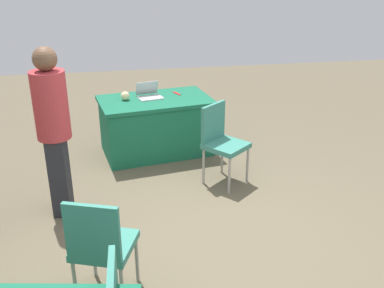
# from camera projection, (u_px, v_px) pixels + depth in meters

# --- Properties ---
(ground_plane) EXTENTS (14.40, 14.40, 0.00)m
(ground_plane) POSITION_uv_depth(u_px,v_px,m) (208.00, 238.00, 4.35)
(ground_plane) COLOR brown
(table_foreground) EXTENTS (1.61, 1.11, 0.78)m
(table_foreground) POSITION_uv_depth(u_px,v_px,m) (156.00, 126.00, 6.14)
(table_foreground) COLOR #196647
(table_foreground) RESTS_ON ground
(chair_near_front) EXTENTS (0.57, 0.57, 0.95)m
(chair_near_front) POSITION_uv_depth(u_px,v_px,m) (101.00, 243.00, 3.36)
(chair_near_front) COLOR #9E9993
(chair_near_front) RESTS_ON ground
(chair_aisle) EXTENTS (0.62, 0.62, 0.97)m
(chair_aisle) POSITION_uv_depth(u_px,v_px,m) (221.00, 139.00, 5.25)
(chair_aisle) COLOR #9E9993
(chair_aisle) RESTS_ON ground
(person_attendee_browsing) EXTENTS (0.36, 0.36, 1.78)m
(person_attendee_browsing) POSITION_uv_depth(u_px,v_px,m) (53.00, 125.00, 4.42)
(person_attendee_browsing) COLOR #26262D
(person_attendee_browsing) RESTS_ON ground
(laptop_silver) EXTENTS (0.37, 0.35, 0.21)m
(laptop_silver) POSITION_uv_depth(u_px,v_px,m) (149.00, 95.00, 6.03)
(laptop_silver) COLOR silver
(laptop_silver) RESTS_ON table_foreground
(yarn_ball) EXTENTS (0.12, 0.12, 0.12)m
(yarn_ball) POSITION_uv_depth(u_px,v_px,m) (125.00, 96.00, 5.92)
(yarn_ball) COLOR beige
(yarn_ball) RESTS_ON table_foreground
(scissors_red) EXTENTS (0.10, 0.18, 0.01)m
(scissors_red) POSITION_uv_depth(u_px,v_px,m) (177.00, 93.00, 6.22)
(scissors_red) COLOR red
(scissors_red) RESTS_ON table_foreground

